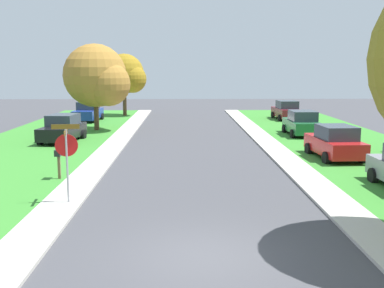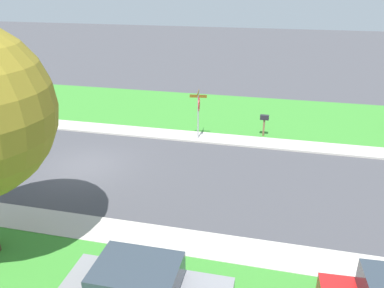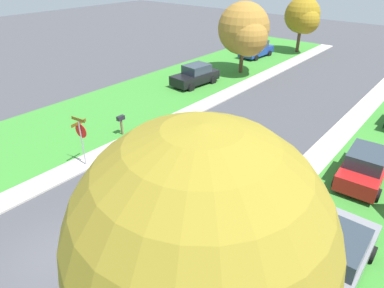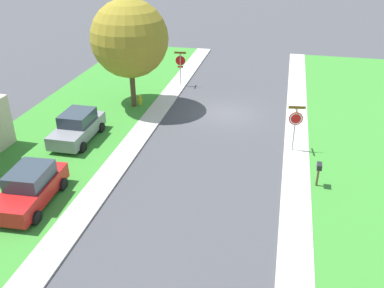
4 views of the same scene
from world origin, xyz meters
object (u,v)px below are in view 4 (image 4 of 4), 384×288
object	(u,v)px
stop_sign_near_corner	(180,63)
car_red_far_down_street	(30,188)
mailbox	(319,169)
fire_hydrant	(140,100)
tree_corner_large	(126,40)
stop_sign_far_corner	(296,121)
car_grey_driveway_right	(77,127)

from	to	relation	value
stop_sign_near_corner	car_red_far_down_street	bearing A→B (deg)	80.84
stop_sign_near_corner	mailbox	bearing A→B (deg)	128.17
fire_hydrant	mailbox	bearing A→B (deg)	145.60
tree_corner_large	fire_hydrant	world-z (taller)	tree_corner_large
stop_sign_near_corner	stop_sign_far_corner	xyz separation A→B (m)	(-8.87, 9.35, 0.01)
stop_sign_far_corner	mailbox	distance (m)	3.79
car_red_far_down_street	tree_corner_large	xyz separation A→B (m)	(-0.31, -12.33, 3.79)
car_red_far_down_street	fire_hydrant	size ratio (longest dim) A/B	5.30
stop_sign_far_corner	tree_corner_large	world-z (taller)	tree_corner_large
car_grey_driveway_right	car_red_far_down_street	world-z (taller)	same
car_grey_driveway_right	mailbox	size ratio (longest dim) A/B	3.30
tree_corner_large	mailbox	xyz separation A→B (m)	(-12.53, 8.01, -3.65)
stop_sign_near_corner	tree_corner_large	world-z (taller)	tree_corner_large
car_red_far_down_street	stop_sign_near_corner	bearing A→B (deg)	-99.16
stop_sign_near_corner	fire_hydrant	size ratio (longest dim) A/B	3.34
stop_sign_near_corner	fire_hydrant	xyz separation A→B (m)	(1.81, 4.68, -1.44)
car_grey_driveway_right	tree_corner_large	distance (m)	7.08
car_red_far_down_street	mailbox	xyz separation A→B (m)	(-12.85, -4.32, 0.14)
stop_sign_far_corner	mailbox	world-z (taller)	stop_sign_far_corner
car_red_far_down_street	mailbox	bearing A→B (deg)	-161.43
stop_sign_far_corner	stop_sign_near_corner	bearing A→B (deg)	-46.50
fire_hydrant	tree_corner_large	bearing A→B (deg)	11.65
car_red_far_down_street	fire_hydrant	xyz separation A→B (m)	(-0.96, -12.46, -0.44)
mailbox	stop_sign_near_corner	bearing A→B (deg)	-51.83
stop_sign_far_corner	fire_hydrant	distance (m)	11.74
stop_sign_near_corner	stop_sign_far_corner	size ratio (longest dim) A/B	1.00
stop_sign_near_corner	car_grey_driveway_right	size ratio (longest dim) A/B	0.64
mailbox	fire_hydrant	bearing A→B (deg)	-34.40
stop_sign_near_corner	car_red_far_down_street	xyz separation A→B (m)	(2.76, 17.14, -1.00)
stop_sign_far_corner	car_red_far_down_street	xyz separation A→B (m)	(11.63, 7.80, -1.01)
stop_sign_far_corner	fire_hydrant	world-z (taller)	stop_sign_far_corner
car_red_far_down_street	tree_corner_large	distance (m)	12.90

